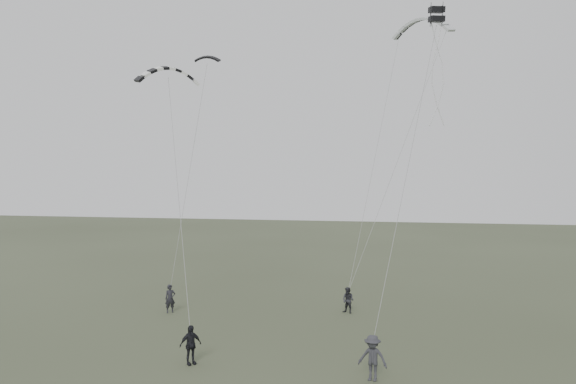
% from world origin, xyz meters
% --- Properties ---
extents(ground, '(140.00, 140.00, 0.00)m').
position_xyz_m(ground, '(0.00, 0.00, 0.00)').
color(ground, '#3B422D').
rests_on(ground, ground).
extents(flyer_left, '(0.71, 0.65, 1.63)m').
position_xyz_m(flyer_left, '(-6.12, 6.86, 0.81)').
color(flyer_left, black).
rests_on(flyer_left, ground).
extents(flyer_right, '(0.90, 0.83, 1.50)m').
position_xyz_m(flyer_right, '(4.02, 8.71, 0.75)').
color(flyer_right, '#24242A').
rests_on(flyer_right, ground).
extents(flyer_center, '(0.97, 0.99, 1.67)m').
position_xyz_m(flyer_center, '(-1.77, -1.23, 0.84)').
color(flyer_center, black).
rests_on(flyer_center, ground).
extents(flyer_far, '(1.27, 0.91, 1.79)m').
position_xyz_m(flyer_far, '(5.88, -1.60, 0.89)').
color(flyer_far, '#2F2F34').
rests_on(flyer_far, ground).
extents(kite_dark_small, '(1.67, 0.88, 0.66)m').
position_xyz_m(kite_dark_small, '(-5.06, 10.47, 15.40)').
color(kite_dark_small, black).
rests_on(kite_dark_small, flyer_left).
extents(kite_pale_large, '(4.21, 2.78, 1.82)m').
position_xyz_m(kite_pale_large, '(8.26, 14.34, 18.11)').
color(kite_pale_large, '#BBBEC1').
rests_on(kite_pale_large, flyer_right).
extents(kite_striped, '(3.49, 2.88, 1.48)m').
position_xyz_m(kite_striped, '(-5.50, 5.34, 13.79)').
color(kite_striped, black).
rests_on(kite_striped, flyer_center).
extents(kite_box, '(0.82, 0.89, 0.80)m').
position_xyz_m(kite_box, '(8.55, 4.36, 15.65)').
color(kite_box, black).
rests_on(kite_box, flyer_far).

